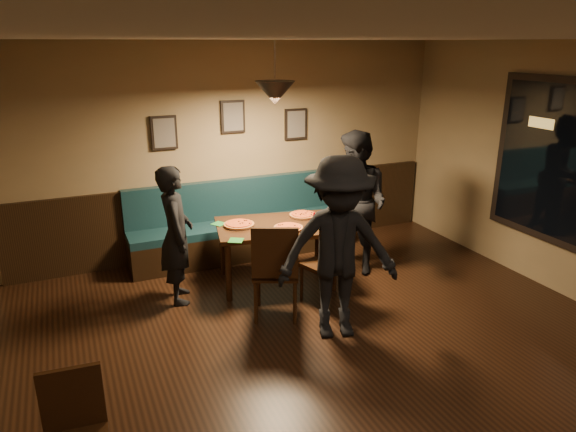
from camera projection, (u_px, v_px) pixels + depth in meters
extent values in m
plane|color=black|center=(369.00, 391.00, 4.36)|extent=(7.00, 7.00, 0.00)
plane|color=silver|center=(389.00, 37.00, 3.48)|extent=(7.00, 7.00, 0.00)
plane|color=#8C704F|center=(233.00, 150.00, 6.96)|extent=(6.00, 0.00, 6.00)
cube|color=black|center=(236.00, 215.00, 7.22)|extent=(5.88, 0.06, 1.00)
cube|color=black|center=(164.00, 133.00, 6.50)|extent=(0.32, 0.04, 0.42)
cube|color=black|center=(233.00, 117.00, 6.79)|extent=(0.32, 0.04, 0.42)
cube|color=black|center=(296.00, 124.00, 7.18)|extent=(0.32, 0.04, 0.42)
cone|color=black|center=(275.00, 93.00, 5.65)|extent=(0.44, 0.44, 0.25)
cube|color=black|center=(276.00, 254.00, 6.24)|extent=(1.53, 1.15, 0.74)
imported|color=black|center=(176.00, 235.00, 5.70)|extent=(0.46, 0.62, 1.55)
imported|color=black|center=(356.00, 203.00, 6.43)|extent=(0.92, 1.04, 1.78)
imported|color=black|center=(338.00, 249.00, 4.96)|extent=(1.30, 0.96, 1.81)
cylinder|color=orange|center=(239.00, 224.00, 6.07)|extent=(0.47, 0.47, 0.04)
cylinder|color=orange|center=(288.00, 228.00, 5.96)|extent=(0.41, 0.41, 0.04)
cylinder|color=orange|center=(303.00, 215.00, 6.41)|extent=(0.43, 0.43, 0.04)
cylinder|color=black|center=(331.00, 220.00, 6.07)|extent=(0.08, 0.08, 0.14)
cylinder|color=maroon|center=(314.00, 215.00, 6.27)|extent=(0.03, 0.03, 0.11)
cube|color=#1D6E2C|center=(219.00, 224.00, 6.14)|extent=(0.20, 0.20, 0.01)
cube|color=#1E7224|center=(236.00, 240.00, 5.63)|extent=(0.21, 0.21, 0.01)
cube|color=#B5B5B9|center=(283.00, 236.00, 5.76)|extent=(0.20, 0.06, 0.00)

